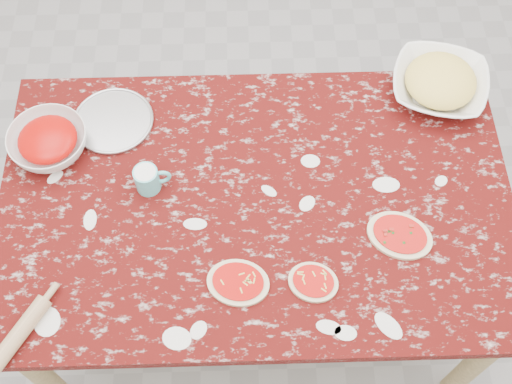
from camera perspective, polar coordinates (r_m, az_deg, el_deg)
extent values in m
plane|color=gray|center=(2.70, 0.00, -8.41)|extent=(4.00, 4.00, 0.00)
cube|color=#3F0908|center=(2.03, 0.00, -0.97)|extent=(1.60, 1.00, 0.04)
cube|color=tan|center=(2.09, 0.00, -1.76)|extent=(1.50, 0.90, 0.08)
cylinder|color=tan|center=(2.34, -18.29, -14.94)|extent=(0.07, 0.07, 0.71)
cylinder|color=tan|center=(2.35, 18.69, -13.95)|extent=(0.07, 0.07, 0.71)
cylinder|color=tan|center=(2.66, -15.97, 2.76)|extent=(0.07, 0.07, 0.71)
cylinder|color=tan|center=(2.68, 15.37, 3.50)|extent=(0.07, 0.07, 0.71)
cylinder|color=#B2B2B7|center=(2.22, -12.37, 6.06)|extent=(0.33, 0.33, 0.01)
imported|color=white|center=(2.18, -17.68, 4.17)|extent=(0.26, 0.26, 0.08)
imported|color=white|center=(2.30, 15.72, 9.00)|extent=(0.39, 0.39, 0.08)
cylinder|color=#58C3CA|center=(2.03, -9.52, 1.09)|extent=(0.08, 0.08, 0.09)
torus|color=#58C3CA|center=(2.03, -8.29, 1.30)|extent=(0.06, 0.02, 0.06)
cylinder|color=silver|center=(2.00, -9.65, 1.54)|extent=(0.06, 0.06, 0.01)
ellipsoid|color=beige|center=(1.89, -1.58, -7.94)|extent=(0.21, 0.18, 0.01)
ellipsoid|color=red|center=(1.89, -1.58, -7.85)|extent=(0.17, 0.15, 0.00)
ellipsoid|color=beige|center=(1.90, 5.02, -7.87)|extent=(0.18, 0.16, 0.01)
ellipsoid|color=red|center=(1.89, 5.04, -7.78)|extent=(0.15, 0.13, 0.00)
ellipsoid|color=beige|center=(2.00, 12.45, -3.73)|extent=(0.24, 0.22, 0.01)
ellipsoid|color=red|center=(1.99, 12.49, -3.62)|extent=(0.20, 0.18, 0.00)
cylinder|color=tan|center=(1.94, -20.09, -11.66)|extent=(0.16, 0.22, 0.05)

